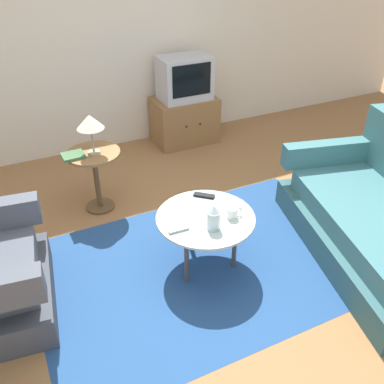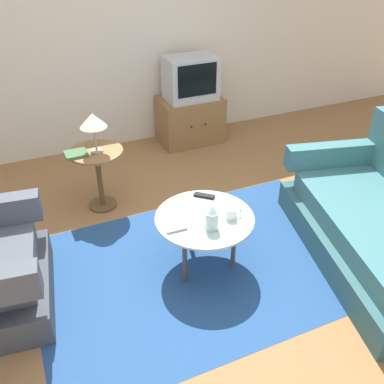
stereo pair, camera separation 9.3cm
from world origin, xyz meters
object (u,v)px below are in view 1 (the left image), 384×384
at_px(book, 73,156).
at_px(television, 185,78).
at_px(tv_remote_dark, 204,196).
at_px(coffee_table, 205,221).
at_px(tv_remote_silver, 178,230).
at_px(tv_stand, 184,120).
at_px(mug, 232,213).
at_px(side_table, 95,169).
at_px(vase, 214,218).
at_px(table_lamp, 90,123).

bearing_deg(book, television, 30.72).
bearing_deg(tv_remote_dark, coffee_table, 106.80).
relative_size(coffee_table, book, 3.78).
height_order(coffee_table, tv_remote_silver, tv_remote_silver).
bearing_deg(coffee_table, book, 122.11).
bearing_deg(tv_stand, mug, -105.83).
bearing_deg(side_table, tv_stand, 36.24).
distance_m(coffee_table, tv_stand, 2.30).
height_order(side_table, vase, vase).
bearing_deg(tv_remote_silver, television, -113.79).
bearing_deg(book, mug, -56.29).
distance_m(table_lamp, tv_remote_silver, 1.30).
relative_size(table_lamp, mug, 2.88).
bearing_deg(television, tv_remote_silver, -115.79).
distance_m(coffee_table, side_table, 1.28).
bearing_deg(side_table, book, -175.54).
xyz_separation_m(television, mug, (-0.64, -2.23, -0.28)).
height_order(side_table, tv_stand, side_table).
distance_m(side_table, vase, 1.42).
bearing_deg(table_lamp, tv_stand, 37.13).
bearing_deg(vase, book, 118.48).
bearing_deg(side_table, tv_remote_dark, -54.27).
distance_m(tv_remote_dark, book, 1.23).
xyz_separation_m(tv_remote_dark, book, (-0.83, 0.90, 0.12)).
height_order(side_table, mug, side_table).
relative_size(coffee_table, side_table, 1.25).
relative_size(coffee_table, table_lamp, 2.04).
bearing_deg(book, table_lamp, -6.66).
distance_m(side_table, tv_stand, 1.69).
distance_m(table_lamp, vase, 1.42).
height_order(television, mug, television).
height_order(table_lamp, mug, table_lamp).
bearing_deg(side_table, coffee_table, -64.93).
xyz_separation_m(coffee_table, table_lamp, (-0.54, 1.13, 0.46)).
bearing_deg(tv_remote_dark, book, -5.66).
xyz_separation_m(mug, tv_remote_dark, (-0.06, 0.34, -0.03)).
relative_size(table_lamp, vase, 1.85).
height_order(television, tv_remote_silver, television).
distance_m(vase, book, 1.47).
distance_m(television, table_lamp, 1.68).
bearing_deg(tv_stand, tv_remote_dark, -110.15).
height_order(side_table, tv_remote_dark, side_table).
distance_m(tv_stand, table_lamp, 1.80).
xyz_separation_m(tv_stand, mug, (-0.64, -2.24, 0.24)).
bearing_deg(table_lamp, vase, -67.88).
relative_size(table_lamp, tv_remote_dark, 2.30).
relative_size(television, mug, 4.65).
xyz_separation_m(table_lamp, book, (-0.18, 0.01, -0.28)).
bearing_deg(tv_remote_silver, tv_remote_dark, -137.09).
bearing_deg(television, tv_remote_dark, -110.32).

